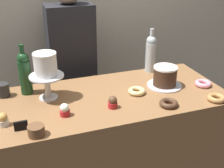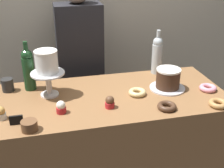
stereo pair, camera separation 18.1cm
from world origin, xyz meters
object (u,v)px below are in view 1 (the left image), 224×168
wine_bottle_clear (151,53)px  cupcake_caramel (3,120)px  cookie_stack (36,131)px  wine_bottle_green (25,72)px  coffee_cup_ceramic (3,90)px  white_layer_cake (45,64)px  chocolate_round_cake (165,76)px  donut_glazed (137,91)px  donut_chocolate (169,103)px  price_sign_chalkboard (21,126)px  donut_maple (216,98)px  cupcake_chocolate (113,102)px  donut_pink (203,84)px  cake_stand_pedestal (47,83)px  cupcake_vanilla (65,110)px  barista_figure (73,74)px

wine_bottle_clear → cupcake_caramel: 1.15m
wine_bottle_clear → cupcake_caramel: size_ratio=4.38×
wine_bottle_clear → cookie_stack: size_ratio=3.87×
wine_bottle_green → coffee_cup_ceramic: wine_bottle_green is taller
white_layer_cake → coffee_cup_ceramic: white_layer_cake is taller
chocolate_round_cake → wine_bottle_clear: bearing=84.7°
donut_glazed → donut_chocolate: 0.24m
price_sign_chalkboard → coffee_cup_ceramic: (-0.08, 0.43, 0.02)m
chocolate_round_cake → donut_glazed: chocolate_round_cake is taller
donut_maple → donut_chocolate: same height
cupcake_chocolate → donut_pink: bearing=6.4°
cake_stand_pedestal → cookie_stack: cake_stand_pedestal is taller
cupcake_vanilla → donut_chocolate: size_ratio=0.66×
white_layer_cake → price_sign_chalkboard: 0.41m
white_layer_cake → donut_maple: size_ratio=1.25×
cake_stand_pedestal → donut_chocolate: size_ratio=1.86×
wine_bottle_clear → donut_glazed: wine_bottle_clear is taller
cake_stand_pedestal → cupcake_vanilla: cake_stand_pedestal is taller
cupcake_caramel → cupcake_vanilla: bearing=-1.6°
donut_maple → chocolate_round_cake: bearing=124.7°
donut_glazed → coffee_cup_ceramic: coffee_cup_ceramic is taller
cookie_stack → coffee_cup_ceramic: bearing=106.2°
wine_bottle_green → cupcake_chocolate: (0.46, -0.36, -0.11)m
coffee_cup_ceramic → cupcake_caramel: bearing=-91.3°
cupcake_vanilla → cookie_stack: bearing=-140.5°
donut_glazed → coffee_cup_ceramic: (-0.80, 0.24, 0.03)m
wine_bottle_clear → wine_bottle_green: bearing=-175.5°
cake_stand_pedestal → donut_glazed: 0.56m
wine_bottle_clear → cupcake_vanilla: 0.86m
cupcake_caramel → price_sign_chalkboard: (0.09, -0.08, -0.01)m
cupcake_vanilla → donut_maple: cupcake_vanilla is taller
chocolate_round_cake → cupcake_vanilla: 0.73m
donut_pink → chocolate_round_cake: bearing=161.6°
white_layer_cake → cupcake_vanilla: (0.06, -0.24, -0.19)m
chocolate_round_cake → cupcake_caramel: chocolate_round_cake is taller
cupcake_caramel → wine_bottle_green: bearing=66.6°
wine_bottle_green → donut_pink: (1.13, -0.29, -0.13)m
cupcake_caramel → price_sign_chalkboard: 0.11m
chocolate_round_cake → barista_figure: bearing=128.9°
cupcake_vanilla → price_sign_chalkboard: (-0.24, -0.07, -0.01)m
donut_pink → cake_stand_pedestal: bearing=170.8°
cookie_stack → price_sign_chalkboard: size_ratio=1.20×
wine_bottle_green → wine_bottle_clear: same height
donut_chocolate → donut_maple: bearing=-7.1°
donut_pink → wine_bottle_clear: bearing=122.1°
wine_bottle_green → cupcake_vanilla: wine_bottle_green is taller
wine_bottle_clear → coffee_cup_ceramic: size_ratio=3.83×
chocolate_round_cake → donut_maple: (0.20, -0.29, -0.06)m
wine_bottle_clear → barista_figure: (-0.52, 0.34, -0.23)m
donut_pink → white_layer_cake: bearing=170.8°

